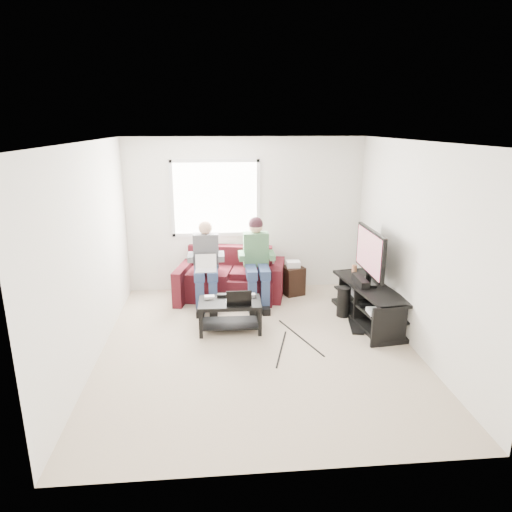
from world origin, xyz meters
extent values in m
plane|color=#C0AA95|center=(0.00, 0.00, 0.00)|extent=(4.50, 4.50, 0.00)
plane|color=white|center=(0.00, 0.00, 2.60)|extent=(4.50, 4.50, 0.00)
plane|color=white|center=(0.00, 2.25, 1.30)|extent=(4.50, 0.00, 4.50)
plane|color=white|center=(0.00, -2.25, 1.30)|extent=(4.50, 0.00, 4.50)
plane|color=white|center=(-2.00, 0.00, 1.30)|extent=(0.00, 4.50, 4.50)
plane|color=white|center=(2.00, 0.00, 1.30)|extent=(0.00, 4.50, 4.50)
cube|color=white|center=(-0.50, 2.24, 1.60)|extent=(1.40, 0.01, 1.20)
cube|color=silver|center=(-0.50, 2.23, 1.60)|extent=(1.48, 0.04, 1.28)
cube|color=#4B1216|center=(-0.27, 1.77, 0.20)|extent=(1.55, 1.04, 0.40)
cube|color=#4B1216|center=(-0.27, 2.10, 0.61)|extent=(1.43, 0.49, 0.41)
cube|color=#4B1216|center=(-1.06, 1.77, 0.29)|extent=(0.33, 0.87, 0.57)
cube|color=#4B1216|center=(0.51, 1.77, 0.29)|extent=(0.33, 0.87, 0.57)
cube|color=#4B1216|center=(-0.63, 1.75, 0.45)|extent=(0.79, 0.77, 0.10)
cube|color=#4B1216|center=(0.08, 1.75, 0.45)|extent=(0.79, 0.77, 0.10)
cube|color=navy|center=(-0.77, 1.35, 0.57)|extent=(0.16, 0.45, 0.14)
cube|color=navy|center=(-0.57, 1.35, 0.57)|extent=(0.16, 0.45, 0.14)
cube|color=navy|center=(-0.77, 1.17, 0.25)|extent=(0.13, 0.13, 0.50)
cube|color=navy|center=(-0.57, 1.17, 0.25)|extent=(0.13, 0.13, 0.50)
cube|color=#535357|center=(-0.67, 1.68, 0.85)|extent=(0.40, 0.22, 0.55)
sphere|color=#DFAD8B|center=(-0.67, 1.70, 1.22)|extent=(0.22, 0.22, 0.22)
cube|color=navy|center=(0.03, 1.35, 0.57)|extent=(0.16, 0.45, 0.14)
cube|color=navy|center=(0.23, 1.35, 0.57)|extent=(0.16, 0.45, 0.14)
cube|color=navy|center=(0.03, 1.17, 0.25)|extent=(0.13, 0.13, 0.50)
cube|color=navy|center=(0.23, 1.17, 0.25)|extent=(0.13, 0.13, 0.50)
cube|color=#595C5C|center=(0.13, 1.68, 0.85)|extent=(0.40, 0.22, 0.55)
sphere|color=#DFAD8B|center=(0.13, 1.70, 1.22)|extent=(0.22, 0.22, 0.22)
sphere|color=black|center=(0.13, 1.70, 1.26)|extent=(0.23, 0.23, 0.23)
cube|color=black|center=(-0.34, 0.54, 0.41)|extent=(0.87, 0.54, 0.05)
cube|color=black|center=(-0.34, 0.54, 0.10)|extent=(0.79, 0.46, 0.02)
cube|color=black|center=(-0.74, 0.30, 0.19)|extent=(0.05, 0.05, 0.38)
cube|color=black|center=(0.06, 0.30, 0.19)|extent=(0.05, 0.05, 0.38)
cube|color=black|center=(-0.74, 0.77, 0.19)|extent=(0.05, 0.05, 0.38)
cube|color=black|center=(0.06, 0.77, 0.19)|extent=(0.05, 0.05, 0.38)
cube|color=silver|center=(-0.62, 0.66, 0.45)|extent=(0.15, 0.10, 0.04)
cube|color=black|center=(-0.44, 0.72, 0.45)|extent=(0.14, 0.09, 0.04)
cube|color=gray|center=(-0.04, 0.69, 0.45)|extent=(0.15, 0.10, 0.04)
cube|color=black|center=(1.70, 0.66, 0.52)|extent=(0.71, 1.68, 0.04)
cube|color=black|center=(1.70, 0.66, 0.27)|extent=(0.66, 1.62, 0.03)
cube|color=black|center=(1.70, 0.66, 0.03)|extent=(0.71, 1.68, 0.06)
cube|color=black|center=(1.70, -0.14, 0.27)|extent=(0.49, 0.11, 0.54)
cube|color=black|center=(1.70, 1.45, 0.27)|extent=(0.49, 0.11, 0.54)
cube|color=black|center=(1.70, 0.76, 0.56)|extent=(0.12, 0.40, 0.04)
cube|color=black|center=(1.70, 0.76, 0.64)|extent=(0.06, 0.06, 0.12)
cube|color=black|center=(1.70, 0.76, 1.03)|extent=(0.05, 1.10, 0.65)
cube|color=#D5327B|center=(1.67, 0.76, 1.03)|extent=(0.01, 1.01, 0.58)
cube|color=black|center=(1.58, 0.76, 0.59)|extent=(0.12, 0.50, 0.10)
cylinder|color=#B0714C|center=(1.65, 1.29, 0.60)|extent=(0.08, 0.08, 0.12)
cube|color=silver|center=(1.70, 0.26, 0.32)|extent=(0.30, 0.22, 0.06)
cube|color=gray|center=(1.70, 0.96, 0.33)|extent=(0.34, 0.26, 0.08)
cube|color=black|center=(1.70, 0.61, 0.32)|extent=(0.38, 0.30, 0.07)
cylinder|color=black|center=(1.38, 0.86, 0.23)|extent=(0.20, 0.20, 0.45)
cube|color=black|center=(1.45, 0.44, 0.01)|extent=(0.24, 0.51, 0.03)
cube|color=black|center=(0.77, 1.85, 0.24)|extent=(0.32, 0.32, 0.48)
cube|color=silver|center=(0.77, 1.85, 0.53)|extent=(0.22, 0.18, 0.10)
camera|label=1|loc=(-0.50, -5.37, 2.80)|focal=32.00mm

